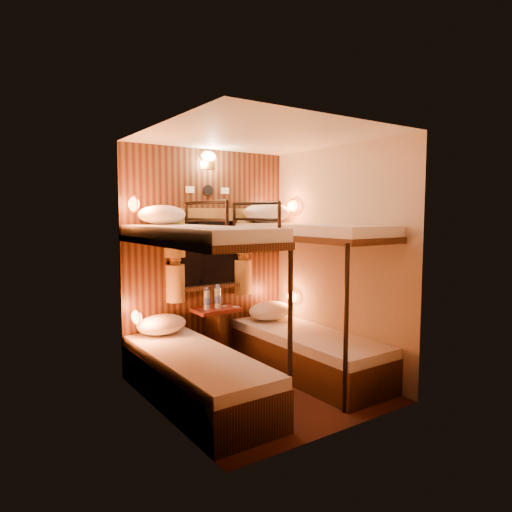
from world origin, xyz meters
TOP-DOWN VIEW (x-y plane):
  - floor at (0.00, 0.00)m, footprint 2.10×2.10m
  - ceiling at (0.00, 0.00)m, footprint 2.10×2.10m
  - wall_back at (0.00, 1.05)m, footprint 2.40×0.00m
  - wall_front at (0.00, -1.05)m, footprint 2.40×0.00m
  - wall_left at (-1.00, 0.00)m, footprint 0.00×2.40m
  - wall_right at (1.00, 0.00)m, footprint 0.00×2.40m
  - back_panel at (0.00, 1.04)m, footprint 2.00×0.03m
  - bunk_left at (-0.65, 0.07)m, footprint 0.72×1.90m
  - bunk_right at (0.65, 0.07)m, footprint 0.72×1.90m
  - window at (0.00, 1.00)m, footprint 1.00×0.12m
  - curtains at (0.00, 0.97)m, footprint 1.10×0.22m
  - back_fixtures at (0.00, 1.00)m, footprint 0.54×0.09m
  - reading_lamps at (-0.00, 0.70)m, footprint 2.00×0.20m
  - table at (0.00, 0.85)m, footprint 0.50×0.34m
  - bottle_left at (-0.13, 0.83)m, footprint 0.07×0.07m
  - bottle_right at (-0.01, 0.81)m, footprint 0.08×0.08m
  - sachet_a at (0.21, 0.77)m, footprint 0.08×0.07m
  - sachet_b at (0.12, 0.87)m, footprint 0.09×0.08m
  - pillow_lower_left at (-0.65, 0.84)m, footprint 0.52×0.37m
  - pillow_lower_right at (0.65, 0.73)m, footprint 0.54×0.39m
  - pillow_upper_left at (-0.65, 0.77)m, footprint 0.48×0.34m
  - pillow_upper_right at (0.65, 0.80)m, footprint 0.58×0.41m

SIDE VIEW (x-z plane):
  - floor at x=0.00m, z-range 0.00..0.00m
  - table at x=0.00m, z-range 0.09..0.74m
  - bunk_left at x=-0.65m, z-range -0.35..1.47m
  - bunk_right at x=0.65m, z-range -0.35..1.47m
  - pillow_lower_left at x=-0.65m, z-range 0.46..0.66m
  - pillow_lower_right at x=0.65m, z-range 0.46..0.67m
  - sachet_b at x=0.12m, z-range 0.65..0.66m
  - sachet_a at x=0.21m, z-range 0.65..0.66m
  - bottle_left at x=-0.13m, z-range 0.63..0.88m
  - bottle_right at x=-0.01m, z-range 0.63..0.90m
  - window at x=0.00m, z-range 0.79..1.58m
  - wall_back at x=0.00m, z-range 0.00..2.40m
  - wall_front at x=0.00m, z-range 0.00..2.40m
  - wall_left at x=-1.00m, z-range 0.00..2.40m
  - wall_right at x=1.00m, z-range 0.00..2.40m
  - back_panel at x=0.00m, z-range 0.00..2.40m
  - reading_lamps at x=0.00m, z-range 0.62..1.86m
  - curtains at x=0.00m, z-range 0.76..1.76m
  - pillow_upper_left at x=-0.65m, z-range 1.59..1.78m
  - pillow_upper_right at x=0.65m, z-range 1.59..1.82m
  - back_fixtures at x=0.00m, z-range 2.00..2.49m
  - ceiling at x=0.00m, z-range 2.40..2.40m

